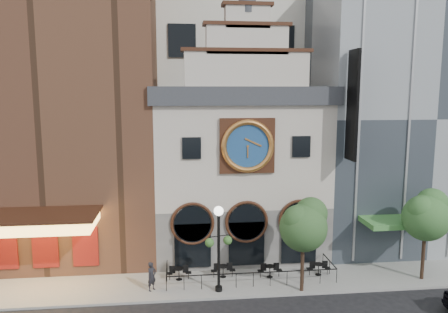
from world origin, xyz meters
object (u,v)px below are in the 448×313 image
bistro_1 (223,270)px  bistro_2 (270,270)px  bistro_0 (179,273)px  tree_right (427,214)px  lamppost (219,239)px  pedestrian (152,276)px  tree_left (304,224)px  bistro_3 (318,268)px

bistro_1 → bistro_2: bearing=-6.4°
bistro_2 → bistro_0: bearing=177.6°
bistro_2 → tree_right: 10.49m
bistro_0 → lamppost: lamppost is taller
bistro_0 → pedestrian: pedestrian is taller
bistro_2 → pedestrian: 7.56m
bistro_0 → bistro_2: bearing=-2.4°
tree_right → bistro_1: bearing=172.9°
bistro_1 → tree_left: tree_left is taller
bistro_0 → bistro_3: size_ratio=1.00×
bistro_3 → bistro_1: bearing=176.8°
bistro_3 → lamppost: size_ratio=0.30×
bistro_3 → lamppost: 7.43m
bistro_0 → tree_left: size_ratio=0.28×
lamppost → pedestrian: bearing=157.4°
bistro_3 → lamppost: lamppost is taller
bistro_0 → bistro_1: (2.83, 0.10, 0.00)m
bistro_0 → tree_left: bearing=-17.0°
bistro_3 → pedestrian: bearing=-174.3°
bistro_2 → lamppost: 4.73m
bistro_1 → bistro_2: same height
bistro_3 → lamppost: (-6.70, -1.58, 2.79)m
bistro_1 → pedestrian: size_ratio=0.89×
tree_right → lamppost: bearing=-178.4°
pedestrian → bistro_3: bearing=-42.1°
lamppost → bistro_1: bearing=61.1°
bistro_1 → bistro_3: size_ratio=1.00×
tree_left → lamppost: bearing=175.2°
bistro_0 → lamppost: bearing=-37.9°
bistro_3 → bistro_2: bearing=179.7°
pedestrian → lamppost: size_ratio=0.34×
pedestrian → lamppost: lamppost is taller
pedestrian → bistro_2: bearing=-39.5°
tree_left → tree_right: bearing=5.5°
bistro_2 → bistro_1: bearing=173.6°
bistro_0 → tree_left: (7.41, -2.27, 3.69)m
bistro_2 → lamppost: lamppost is taller
bistro_0 → lamppost: 4.09m
bistro_1 → pedestrian: bearing=-162.4°
bistro_0 → bistro_3: same height
bistro_0 → pedestrian: 2.15m
bistro_3 → tree_left: tree_left is taller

